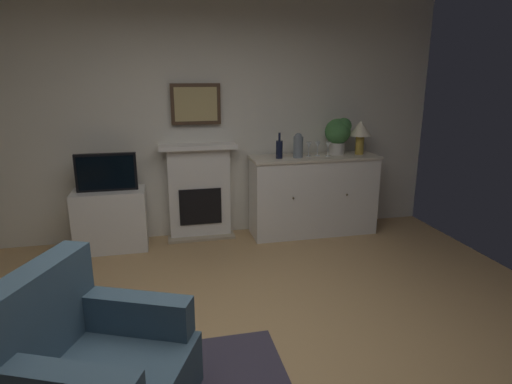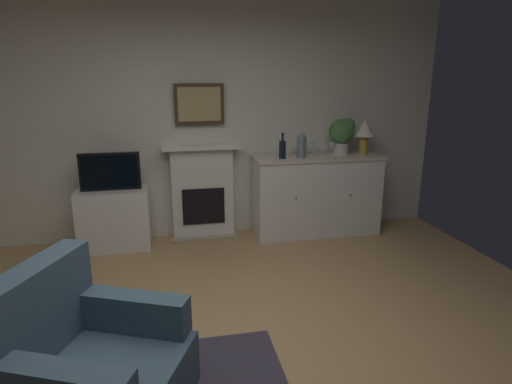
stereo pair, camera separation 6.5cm
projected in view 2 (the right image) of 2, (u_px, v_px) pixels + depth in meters
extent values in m
cube|color=tan|center=(236.00, 374.00, 2.79)|extent=(5.76, 5.19, 0.10)
cube|color=silver|center=(199.00, 115.00, 4.83)|extent=(5.76, 0.06, 2.83)
cube|color=white|center=(202.00, 193.00, 4.95)|extent=(0.70, 0.18, 1.05)
cube|color=tan|center=(204.00, 237.00, 4.99)|extent=(0.77, 0.20, 0.03)
cube|color=black|center=(203.00, 206.00, 4.89)|extent=(0.48, 0.02, 0.42)
cube|color=white|center=(201.00, 146.00, 4.78)|extent=(0.87, 0.27, 0.05)
cube|color=#473323|center=(199.00, 104.00, 4.72)|extent=(0.55, 0.03, 0.45)
cube|color=tan|center=(199.00, 104.00, 4.71)|extent=(0.47, 0.01, 0.37)
cube|color=white|center=(316.00, 197.00, 5.05)|extent=(1.47, 0.45, 0.91)
cube|color=beige|center=(318.00, 158.00, 4.93)|extent=(1.50, 0.48, 0.03)
sphere|color=brown|center=(296.00, 198.00, 4.75)|extent=(0.02, 0.02, 0.02)
sphere|color=brown|center=(350.00, 195.00, 4.88)|extent=(0.02, 0.02, 0.02)
cylinder|color=#B79338|center=(364.00, 145.00, 5.00)|extent=(0.10, 0.10, 0.22)
cone|color=#EFE5C6|center=(365.00, 128.00, 4.95)|extent=(0.26, 0.26, 0.18)
cylinder|color=black|center=(282.00, 150.00, 4.77)|extent=(0.08, 0.08, 0.20)
cylinder|color=black|center=(283.00, 137.00, 4.73)|extent=(0.03, 0.03, 0.09)
cylinder|color=silver|center=(312.00, 156.00, 4.91)|extent=(0.06, 0.06, 0.00)
cylinder|color=silver|center=(312.00, 152.00, 4.90)|extent=(0.01, 0.01, 0.09)
cone|color=silver|center=(312.00, 145.00, 4.88)|extent=(0.07, 0.07, 0.07)
cylinder|color=silver|center=(321.00, 156.00, 4.94)|extent=(0.06, 0.06, 0.00)
cylinder|color=silver|center=(321.00, 152.00, 4.93)|extent=(0.01, 0.01, 0.09)
cone|color=silver|center=(321.00, 145.00, 4.90)|extent=(0.07, 0.07, 0.07)
cylinder|color=silver|center=(331.00, 156.00, 4.91)|extent=(0.06, 0.06, 0.00)
cylinder|color=silver|center=(331.00, 152.00, 4.90)|extent=(0.01, 0.01, 0.09)
cone|color=silver|center=(332.00, 145.00, 4.88)|extent=(0.07, 0.07, 0.07)
cylinder|color=slate|center=(301.00, 147.00, 4.80)|extent=(0.11, 0.11, 0.24)
sphere|color=slate|center=(302.00, 137.00, 4.77)|extent=(0.08, 0.08, 0.08)
cube|color=white|center=(115.00, 219.00, 4.65)|extent=(0.75, 0.42, 0.66)
cube|color=black|center=(110.00, 172.00, 4.49)|extent=(0.62, 0.06, 0.40)
cube|color=black|center=(110.00, 172.00, 4.46)|extent=(0.57, 0.01, 0.35)
cylinder|color=beige|center=(341.00, 149.00, 5.01)|extent=(0.18, 0.18, 0.14)
sphere|color=#3D753D|center=(341.00, 132.00, 4.96)|extent=(0.30, 0.30, 0.30)
sphere|color=#3D753D|center=(348.00, 126.00, 4.92)|extent=(0.18, 0.18, 0.18)
cube|color=#3F596B|center=(36.00, 313.00, 2.17)|extent=(0.45, 0.76, 0.50)
cube|color=#3F596B|center=(128.00, 311.00, 2.44)|extent=(0.72, 0.42, 0.22)
cylinder|color=#473323|center=(84.00, 374.00, 2.64)|extent=(0.05, 0.05, 0.10)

